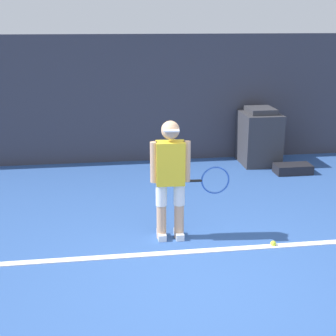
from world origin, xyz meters
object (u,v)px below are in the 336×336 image
(tennis_ball, at_px, (273,243))
(equipment_bag, at_px, (293,169))
(covered_chair, at_px, (259,137))
(tennis_player, at_px, (172,176))

(tennis_ball, relative_size, equipment_bag, 0.11)
(tennis_ball, relative_size, covered_chair, 0.06)
(tennis_ball, xyz_separation_m, equipment_bag, (1.33, 2.66, 0.05))
(tennis_player, relative_size, covered_chair, 1.40)
(equipment_bag, bearing_deg, covered_chair, 120.51)
(tennis_player, bearing_deg, covered_chair, 57.43)
(tennis_player, distance_m, tennis_ball, 1.48)
(tennis_player, height_order, equipment_bag, tennis_player)
(tennis_player, height_order, covered_chair, tennis_player)
(tennis_ball, bearing_deg, equipment_bag, 63.37)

